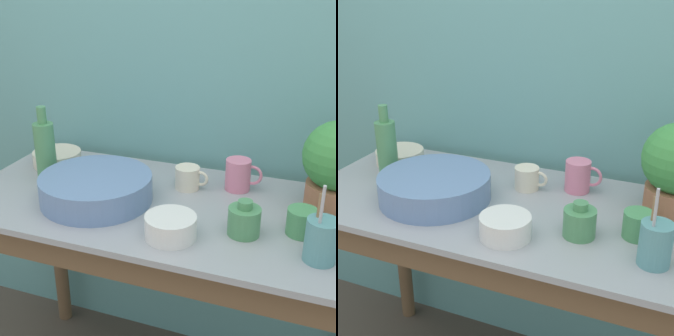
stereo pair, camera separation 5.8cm
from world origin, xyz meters
TOP-DOWN VIEW (x-y plane):
  - wall_back at (0.00, 0.68)m, footprint 6.00×0.05m
  - counter_table at (0.00, 0.29)m, footprint 1.33×0.62m
  - bowl_wash_large at (-0.22, 0.25)m, footprint 0.36×0.36m
  - bottle_tall at (-0.45, 0.33)m, footprint 0.07×0.07m
  - bottle_short at (0.26, 0.21)m, footprint 0.09×0.09m
  - mug_green at (0.41, 0.27)m, footprint 0.12×0.08m
  - mug_pink at (0.18, 0.49)m, footprint 0.12×0.08m
  - mug_cream at (0.02, 0.44)m, footprint 0.11×0.08m
  - bowl_small_enamel_white at (0.08, 0.13)m, footprint 0.14×0.14m
  - bowl_small_cream at (-0.50, 0.47)m, footprint 0.18×0.18m
  - utensil_cup at (0.47, 0.15)m, footprint 0.08×0.08m

SIDE VIEW (x-z plane):
  - counter_table at x=0.00m, z-range 0.25..1.09m
  - bowl_small_cream at x=-0.50m, z-range 0.84..0.89m
  - bowl_small_enamel_white at x=0.08m, z-range 0.84..0.90m
  - mug_green at x=0.41m, z-range 0.84..0.92m
  - mug_cream at x=0.02m, z-range 0.84..0.92m
  - bowl_wash_large at x=-0.22m, z-range 0.84..0.93m
  - bottle_short at x=0.26m, z-range 0.83..0.94m
  - mug_pink at x=0.18m, z-range 0.84..0.95m
  - utensil_cup at x=0.47m, z-range 0.79..1.01m
  - bottle_tall at x=-0.45m, z-range 0.82..1.08m
  - wall_back at x=0.00m, z-range 0.00..2.40m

